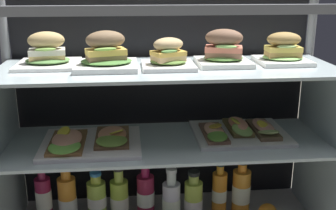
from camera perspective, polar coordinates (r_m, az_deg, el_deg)
name	(u,v)px	position (r m, az deg, el deg)	size (l,w,h in m)	color
case_frame	(165,105)	(1.58, -0.41, 0.01)	(1.21, 0.45, 0.87)	gray
riser_lower_tier	(168,184)	(1.58, 0.00, -10.75)	(1.14, 0.38, 0.32)	silver
shelf_lower_glass	(168,142)	(1.51, 0.00, -5.11)	(1.16, 0.40, 0.01)	silver
riser_upper_tier	(168,106)	(1.46, 0.00, -0.20)	(1.14, 0.38, 0.26)	silver
shelf_upper_glass	(168,69)	(1.43, 0.00, 4.98)	(1.16, 0.40, 0.01)	silver
plated_roll_sandwich_center	(47,54)	(1.49, -16.13, 6.65)	(0.21, 0.21, 0.12)	white
plated_roll_sandwich_left_of_center	(106,55)	(1.41, -8.43, 6.69)	(0.20, 0.20, 0.13)	white
plated_roll_sandwich_far_left	(168,57)	(1.41, -0.01, 6.58)	(0.18, 0.18, 0.10)	white
plated_roll_sandwich_mid_right	(224,51)	(1.47, 7.58, 7.27)	(0.18, 0.18, 0.12)	white
plated_roll_sandwich_right_of_center	(283,52)	(1.54, 15.40, 7.01)	(0.18, 0.18, 0.11)	white
open_sandwich_tray_far_right	(90,141)	(1.48, -10.60, -4.90)	(0.34, 0.29, 0.06)	white
open_sandwich_tray_right_of_center	(240,131)	(1.57, 9.84, -3.51)	(0.34, 0.28, 0.06)	white
juice_bottle_front_right_end	(44,199)	(1.68, -16.55, -12.15)	(0.06, 0.06, 0.23)	maroon
juice_bottle_back_right	(68,199)	(1.68, -13.53, -12.31)	(0.07, 0.07, 0.23)	orange
juice_bottle_front_fourth	(97,199)	(1.67, -9.67, -12.49)	(0.07, 0.07, 0.19)	#B5D54E
juice_bottle_front_left_end	(119,198)	(1.68, -6.64, -12.42)	(0.07, 0.07, 0.20)	#BAD943
juice_bottle_front_second	(146,194)	(1.67, -3.06, -12.07)	(0.07, 0.07, 0.22)	#972140
juice_bottle_tucked_behind	(171,199)	(1.65, 0.46, -12.74)	(0.07, 0.07, 0.21)	white
juice_bottle_back_center	(193,199)	(1.66, 3.48, -12.63)	(0.07, 0.07, 0.19)	#BFD84E
juice_bottle_front_middle	(219,191)	(1.70, 7.02, -11.60)	(0.06, 0.06, 0.21)	orange
juice_bottle_back_left	(241,190)	(1.72, 9.94, -11.38)	(0.07, 0.07, 0.22)	orange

